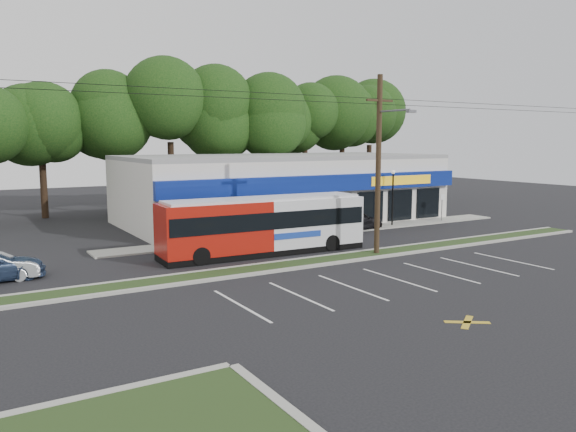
# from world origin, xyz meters

# --- Properties ---
(ground) EXTENTS (120.00, 120.00, 0.00)m
(ground) POSITION_xyz_m (0.00, 0.00, 0.00)
(ground) COLOR black
(ground) RESTS_ON ground
(grass_strip) EXTENTS (40.00, 1.60, 0.12)m
(grass_strip) POSITION_xyz_m (0.00, 1.00, 0.06)
(grass_strip) COLOR #1C3415
(grass_strip) RESTS_ON ground
(curb_south) EXTENTS (40.00, 0.25, 0.14)m
(curb_south) POSITION_xyz_m (0.00, 0.15, 0.07)
(curb_south) COLOR #9E9E93
(curb_south) RESTS_ON ground
(curb_north) EXTENTS (40.00, 0.25, 0.14)m
(curb_north) POSITION_xyz_m (0.00, 1.85, 0.07)
(curb_north) COLOR #9E9E93
(curb_north) RESTS_ON ground
(sidewalk) EXTENTS (32.00, 2.20, 0.10)m
(sidewalk) POSITION_xyz_m (5.00, 9.00, 0.05)
(sidewalk) COLOR #9E9E93
(sidewalk) RESTS_ON ground
(strip_mall) EXTENTS (25.00, 12.55, 5.30)m
(strip_mall) POSITION_xyz_m (5.50, 15.91, 2.65)
(strip_mall) COLOR silver
(strip_mall) RESTS_ON ground
(utility_pole) EXTENTS (50.00, 2.77, 10.00)m
(utility_pole) POSITION_xyz_m (2.83, 0.93, 5.41)
(utility_pole) COLOR black
(utility_pole) RESTS_ON ground
(lamp_post) EXTENTS (0.30, 0.30, 4.25)m
(lamp_post) POSITION_xyz_m (11.00, 8.80, 2.67)
(lamp_post) COLOR black
(lamp_post) RESTS_ON ground
(sign_post) EXTENTS (0.45, 0.10, 2.23)m
(sign_post) POSITION_xyz_m (16.00, 8.57, 1.56)
(sign_post) COLOR #59595E
(sign_post) RESTS_ON ground
(tree_line) EXTENTS (46.76, 6.76, 11.83)m
(tree_line) POSITION_xyz_m (4.00, 26.00, 8.42)
(tree_line) COLOR black
(tree_line) RESTS_ON ground
(metrobus) EXTENTS (12.15, 3.02, 3.24)m
(metrobus) POSITION_xyz_m (-2.33, 4.50, 1.72)
(metrobus) COLOR #A1150C
(metrobus) RESTS_ON ground
(car_dark) EXTENTS (4.57, 2.42, 1.48)m
(car_dark) POSITION_xyz_m (7.33, 8.50, 0.74)
(car_dark) COLOR black
(car_dark) RESTS_ON ground
(pedestrian_a) EXTENTS (0.73, 0.69, 1.68)m
(pedestrian_a) POSITION_xyz_m (4.33, 7.81, 0.84)
(pedestrian_a) COLOR silver
(pedestrian_a) RESTS_ON ground
(pedestrian_b) EXTENTS (1.03, 0.85, 1.91)m
(pedestrian_b) POSITION_xyz_m (6.16, 7.35, 0.96)
(pedestrian_b) COLOR #B9AEA6
(pedestrian_b) RESTS_ON ground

